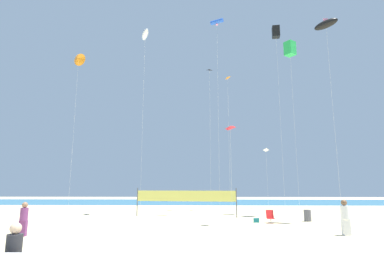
{
  "coord_description": "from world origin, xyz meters",
  "views": [
    {
      "loc": [
        2.74,
        -18.23,
        2.53
      ],
      "look_at": [
        1.94,
        8.02,
        7.42
      ],
      "focal_mm": 29.45,
      "sensor_mm": 36.0,
      "label": 1
    }
  ],
  "objects_px": {
    "trash_barrel": "(308,215)",
    "kite_green_box": "(290,49)",
    "beachgoer_plum_shirt": "(24,218)",
    "kite_orange_diamond": "(227,80)",
    "kite_blue_tube": "(217,23)",
    "folding_beach_chair": "(270,216)",
    "beach_handbag": "(256,220)",
    "kite_white_diamond": "(266,150)",
    "kite_black_inflatable": "(326,24)",
    "kite_red_diamond": "(230,128)",
    "kite_black_diamond": "(210,72)",
    "mother_figure": "(13,255)",
    "volleyball_net": "(185,197)",
    "kite_black_box": "(276,32)",
    "kite_orange_delta": "(79,59)",
    "beachgoer_white_shirt": "(345,216)",
    "kite_white_inflatable": "(145,35)"
  },
  "relations": [
    {
      "from": "trash_barrel",
      "to": "kite_white_diamond",
      "type": "distance_m",
      "value": 14.82
    },
    {
      "from": "beachgoer_plum_shirt",
      "to": "volleyball_net",
      "type": "relative_size",
      "value": 0.2
    },
    {
      "from": "beach_handbag",
      "to": "kite_green_box",
      "type": "bearing_deg",
      "value": 44.93
    },
    {
      "from": "folding_beach_chair",
      "to": "volleyball_net",
      "type": "bearing_deg",
      "value": 153.73
    },
    {
      "from": "kite_green_box",
      "to": "beachgoer_plum_shirt",
      "type": "bearing_deg",
      "value": -147.76
    },
    {
      "from": "folding_beach_chair",
      "to": "beachgoer_white_shirt",
      "type": "bearing_deg",
      "value": -54.99
    },
    {
      "from": "kite_red_diamond",
      "to": "trash_barrel",
      "type": "bearing_deg",
      "value": 25.73
    },
    {
      "from": "volleyball_net",
      "to": "kite_black_box",
      "type": "relative_size",
      "value": 0.47
    },
    {
      "from": "mother_figure",
      "to": "kite_white_inflatable",
      "type": "distance_m",
      "value": 27.0
    },
    {
      "from": "kite_white_inflatable",
      "to": "kite_orange_delta",
      "type": "xyz_separation_m",
      "value": [
        -6.9,
        0.69,
        -2.23
      ]
    },
    {
      "from": "beachgoer_plum_shirt",
      "to": "kite_black_inflatable",
      "type": "relative_size",
      "value": 0.11
    },
    {
      "from": "kite_red_diamond",
      "to": "kite_orange_delta",
      "type": "xyz_separation_m",
      "value": [
        -14.49,
        8.42,
        8.78
      ]
    },
    {
      "from": "beachgoer_plum_shirt",
      "to": "folding_beach_chair",
      "type": "bearing_deg",
      "value": 5.22
    },
    {
      "from": "kite_black_box",
      "to": "kite_white_diamond",
      "type": "bearing_deg",
      "value": 89.34
    },
    {
      "from": "folding_beach_chair",
      "to": "kite_green_box",
      "type": "bearing_deg",
      "value": 62.21
    },
    {
      "from": "trash_barrel",
      "to": "kite_white_inflatable",
      "type": "relative_size",
      "value": 0.05
    },
    {
      "from": "kite_red_diamond",
      "to": "kite_black_box",
      "type": "relative_size",
      "value": 0.37
    },
    {
      "from": "kite_black_inflatable",
      "to": "mother_figure",
      "type": "bearing_deg",
      "value": -133.99
    },
    {
      "from": "kite_green_box",
      "to": "kite_orange_delta",
      "type": "height_order",
      "value": "kite_orange_delta"
    },
    {
      "from": "kite_black_diamond",
      "to": "kite_green_box",
      "type": "bearing_deg",
      "value": -41.06
    },
    {
      "from": "kite_green_box",
      "to": "kite_white_inflatable",
      "type": "bearing_deg",
      "value": 174.05
    },
    {
      "from": "beach_handbag",
      "to": "beachgoer_plum_shirt",
      "type": "bearing_deg",
      "value": -153.09
    },
    {
      "from": "mother_figure",
      "to": "volleyball_net",
      "type": "height_order",
      "value": "volleyball_net"
    },
    {
      "from": "volleyball_net",
      "to": "kite_blue_tube",
      "type": "relative_size",
      "value": 0.46
    },
    {
      "from": "kite_black_diamond",
      "to": "kite_red_diamond",
      "type": "bearing_deg",
      "value": -85.43
    },
    {
      "from": "kite_white_inflatable",
      "to": "kite_black_box",
      "type": "xyz_separation_m",
      "value": [
        13.22,
        0.6,
        0.38
      ]
    },
    {
      "from": "kite_white_diamond",
      "to": "kite_black_inflatable",
      "type": "distance_m",
      "value": 17.03
    },
    {
      "from": "folding_beach_chair",
      "to": "kite_orange_diamond",
      "type": "bearing_deg",
      "value": 108.27
    },
    {
      "from": "volleyball_net",
      "to": "beach_handbag",
      "type": "xyz_separation_m",
      "value": [
        5.29,
        -4.19,
        -1.49
      ]
    },
    {
      "from": "beachgoer_white_shirt",
      "to": "beach_handbag",
      "type": "height_order",
      "value": "beachgoer_white_shirt"
    },
    {
      "from": "beachgoer_plum_shirt",
      "to": "folding_beach_chair",
      "type": "xyz_separation_m",
      "value": [
        14.11,
        6.45,
        -0.46
      ]
    },
    {
      "from": "beachgoer_plum_shirt",
      "to": "kite_white_diamond",
      "type": "distance_m",
      "value": 27.64
    },
    {
      "from": "kite_red_diamond",
      "to": "kite_green_box",
      "type": "xyz_separation_m",
      "value": [
        6.32,
        6.28,
        8.64
      ]
    },
    {
      "from": "beach_handbag",
      "to": "kite_black_diamond",
      "type": "height_order",
      "value": "kite_black_diamond"
    },
    {
      "from": "kite_black_diamond",
      "to": "mother_figure",
      "type": "bearing_deg",
      "value": -102.07
    },
    {
      "from": "beachgoer_plum_shirt",
      "to": "kite_blue_tube",
      "type": "relative_size",
      "value": 0.09
    },
    {
      "from": "kite_black_box",
      "to": "kite_black_inflatable",
      "type": "xyz_separation_m",
      "value": [
        2.11,
        -6.98,
        -3.0
      ]
    },
    {
      "from": "kite_orange_diamond",
      "to": "kite_green_box",
      "type": "height_order",
      "value": "kite_green_box"
    },
    {
      "from": "kite_orange_diamond",
      "to": "kite_green_box",
      "type": "xyz_separation_m",
      "value": [
        5.31,
        -6.65,
        0.73
      ]
    },
    {
      "from": "beach_handbag",
      "to": "kite_red_diamond",
      "type": "distance_m",
      "value": 6.91
    },
    {
      "from": "kite_black_diamond",
      "to": "kite_blue_tube",
      "type": "distance_m",
      "value": 6.31
    },
    {
      "from": "kite_green_box",
      "to": "kite_orange_diamond",
      "type": "bearing_deg",
      "value": 128.59
    },
    {
      "from": "beachgoer_white_shirt",
      "to": "kite_red_diamond",
      "type": "distance_m",
      "value": 8.85
    },
    {
      "from": "trash_barrel",
      "to": "beachgoer_plum_shirt",
      "type": "bearing_deg",
      "value": -155.97
    },
    {
      "from": "beachgoer_white_shirt",
      "to": "trash_barrel",
      "type": "distance_m",
      "value": 6.87
    },
    {
      "from": "kite_black_diamond",
      "to": "kite_orange_diamond",
      "type": "bearing_deg",
      "value": 7.3
    },
    {
      "from": "trash_barrel",
      "to": "kite_green_box",
      "type": "height_order",
      "value": "kite_green_box"
    },
    {
      "from": "mother_figure",
      "to": "kite_green_box",
      "type": "xyz_separation_m",
      "value": [
        12.93,
        19.78,
        14.29
      ]
    },
    {
      "from": "kite_black_inflatable",
      "to": "kite_white_diamond",
      "type": "bearing_deg",
      "value": 97.76
    },
    {
      "from": "kite_orange_diamond",
      "to": "kite_white_inflatable",
      "type": "bearing_deg",
      "value": -148.88
    }
  ]
}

